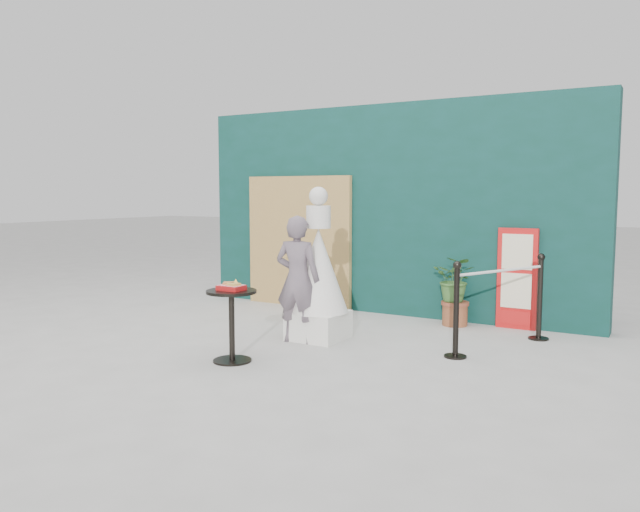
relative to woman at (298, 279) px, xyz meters
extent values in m
plane|color=#ADAAA5|center=(0.14, -0.93, -0.74)|extent=(60.00, 60.00, 0.00)
cube|color=#0A3028|center=(0.14, 2.22, 0.76)|extent=(6.00, 0.30, 3.00)
cube|color=tan|center=(-1.26, 2.01, 0.26)|extent=(1.80, 0.08, 2.00)
imported|color=#64565E|center=(0.00, 0.00, 0.00)|extent=(0.59, 0.43, 1.49)
cube|color=red|center=(2.04, 2.03, -0.09)|extent=(0.50, 0.06, 1.30)
cube|color=beige|center=(2.04, 2.00, 0.26)|extent=(0.38, 0.02, 0.45)
cube|color=beige|center=(2.04, 2.00, -0.24)|extent=(0.38, 0.02, 0.45)
cube|color=red|center=(2.04, 2.00, -0.59)|extent=(0.38, 0.02, 0.18)
cube|color=white|center=(0.13, 0.25, -0.58)|extent=(0.61, 0.61, 0.33)
cone|color=white|center=(0.13, 0.25, 0.09)|extent=(0.71, 0.71, 1.00)
cylinder|color=white|center=(0.13, 0.25, 0.72)|extent=(0.29, 0.29, 0.27)
sphere|color=silver|center=(0.13, 0.25, 0.96)|extent=(0.22, 0.22, 0.22)
cylinder|color=black|center=(-0.13, -1.07, -0.73)|extent=(0.40, 0.40, 0.02)
cylinder|color=black|center=(-0.13, -1.07, -0.38)|extent=(0.06, 0.06, 0.72)
cylinder|color=black|center=(-0.13, -1.07, -0.01)|extent=(0.52, 0.52, 0.03)
cube|color=#B11214|center=(-0.13, -1.07, 0.03)|extent=(0.26, 0.19, 0.05)
cube|color=red|center=(-0.13, -1.07, 0.06)|extent=(0.24, 0.17, 0.00)
cube|color=#CA8D4A|center=(-0.17, -1.06, 0.07)|extent=(0.15, 0.14, 0.02)
cube|color=#E1B152|center=(-0.08, -1.09, 0.07)|extent=(0.13, 0.13, 0.02)
cone|color=yellow|center=(-0.11, -1.02, 0.09)|extent=(0.06, 0.06, 0.06)
cylinder|color=brown|center=(1.30, 1.82, -0.61)|extent=(0.33, 0.33, 0.27)
cylinder|color=brown|center=(1.30, 1.82, -0.45)|extent=(0.36, 0.36, 0.05)
imported|color=#366129|center=(1.30, 1.82, -0.12)|extent=(0.54, 0.47, 0.60)
cylinder|color=black|center=(1.82, 0.27, -0.73)|extent=(0.24, 0.24, 0.02)
cylinder|color=black|center=(1.82, 0.27, -0.26)|extent=(0.06, 0.06, 0.96)
sphere|color=black|center=(1.82, 0.27, 0.25)|extent=(0.09, 0.09, 0.09)
cylinder|color=black|center=(2.42, 1.57, -0.73)|extent=(0.24, 0.24, 0.02)
cylinder|color=black|center=(2.42, 1.57, -0.26)|extent=(0.06, 0.06, 0.96)
sphere|color=black|center=(2.42, 1.57, 0.25)|extent=(0.09, 0.09, 0.09)
cylinder|color=silver|center=(2.12, 0.92, 0.14)|extent=(0.63, 1.31, 0.03)
camera|label=1|loc=(3.86, -6.08, 1.01)|focal=35.00mm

